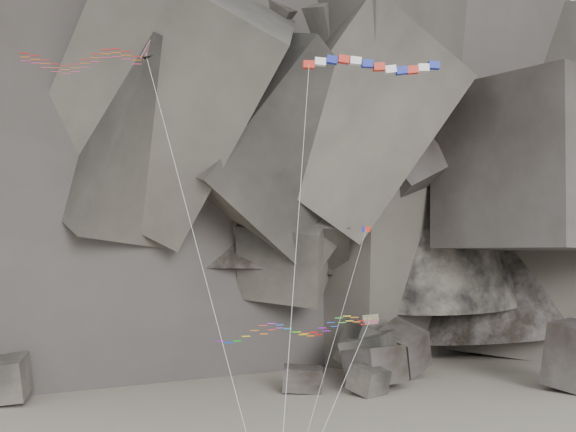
{
  "coord_description": "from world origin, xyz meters",
  "views": [
    {
      "loc": [
        -6.21,
        -49.9,
        17.32
      ],
      "look_at": [
        1.94,
        6.0,
        19.29
      ],
      "focal_mm": 45.0,
      "sensor_mm": 36.0,
      "label": 1
    }
  ],
  "objects": [
    {
      "name": "boulder_field",
      "position": [
        16.43,
        34.07,
        2.56
      ],
      "size": [
        76.45,
        19.04,
        8.97
      ],
      "color": "#47423F",
      "rests_on": "ground"
    },
    {
      "name": "banner_kite",
      "position": [
        7.44,
        1.11,
        30.11
      ],
      "size": [
        14.03,
        14.53,
        29.2
      ],
      "rotation": [
        0.0,
        0.0,
        -0.07
      ],
      "color": "red",
      "rests_on": "ground"
    },
    {
      "name": "delta_kite",
      "position": [
        -13.68,
        2.12,
        30.14
      ],
      "size": [
        16.72,
        15.18,
        29.91
      ],
      "rotation": [
        0.0,
        0.0,
        -0.17
      ],
      "color": "red",
      "rests_on": "ground"
    },
    {
      "name": "headland",
      "position": [
        0.0,
        70.0,
        42.0
      ],
      "size": [
        110.0,
        70.0,
        84.0
      ],
      "primitive_type": null,
      "color": "#595349",
      "rests_on": "ground"
    },
    {
      "name": "pennant_kite",
      "position": [
        4.97,
        -2.84,
        14.98
      ],
      "size": [
        8.28,
        12.04,
        16.6
      ],
      "rotation": [
        0.0,
        0.0,
        -0.05
      ],
      "color": "red",
      "rests_on": "ground"
    },
    {
      "name": "parafoil_kite",
      "position": [
        1.34,
        0.67,
        11.13
      ],
      "size": [
        12.18,
        13.88,
        10.3
      ],
      "rotation": [
        0.0,
        0.0,
        -0.3
      ],
      "color": "yellow",
      "rests_on": "ground"
    }
  ]
}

